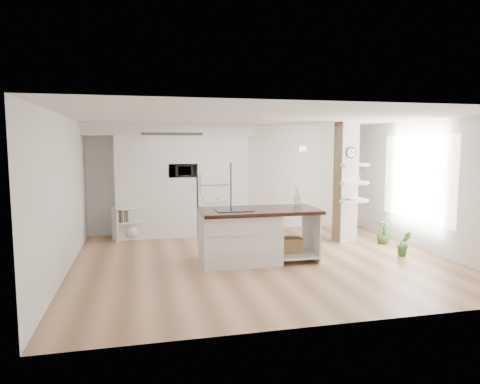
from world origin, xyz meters
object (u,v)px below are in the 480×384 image
at_px(refrigerator, 212,198).
at_px(kitchen_island, 246,235).
at_px(floor_plant_a, 404,244).
at_px(bookshelf, 129,225).

xyz_separation_m(refrigerator, kitchen_island, (0.19, -2.70, -0.36)).
relative_size(refrigerator, floor_plant_a, 3.46).
relative_size(kitchen_island, bookshelf, 2.89).
distance_m(kitchen_island, bookshelf, 3.27).
distance_m(bookshelf, floor_plant_a, 5.98).
distance_m(kitchen_island, floor_plant_a, 3.16).
bearing_deg(floor_plant_a, kitchen_island, 174.26).
height_order(kitchen_island, floor_plant_a, kitchen_island).
bearing_deg(refrigerator, kitchen_island, -86.06).
height_order(kitchen_island, bookshelf, kitchen_island).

